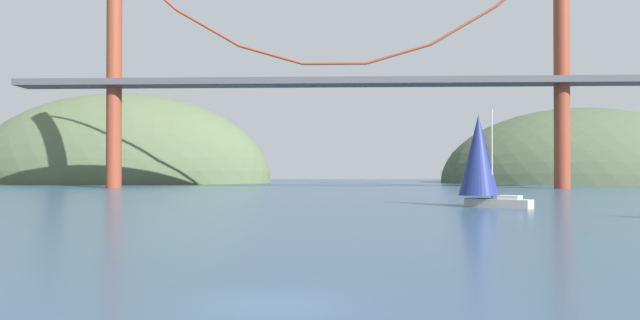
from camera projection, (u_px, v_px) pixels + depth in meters
The scene contains 5 objects.
ground_plane at pixel (277, 305), 17.30m from camera, with size 360.00×360.00×0.00m, color #2D4760.
headland_right at pixel (582, 183), 149.70m from camera, with size 68.68×44.00×36.84m, color #425138.
headland_left at pixel (120, 182), 154.44m from camera, with size 76.67×44.00×45.01m, color #4C5B3D.
suspension_bridge at pixel (335, 76), 112.45m from camera, with size 118.39×6.00×43.57m.
sailboat_navy_sail at pixel (480, 158), 60.07m from camera, with size 7.38×6.43×9.50m.
Camera 1 is at (1.94, -17.28, 3.90)m, focal length 34.35 mm.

